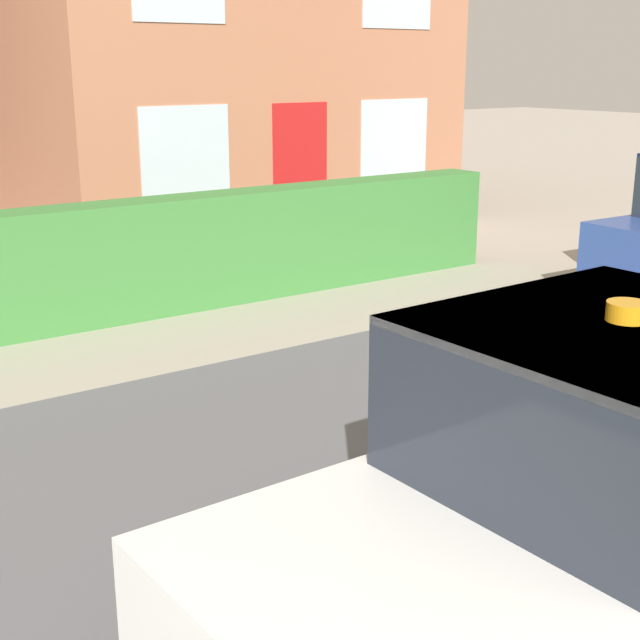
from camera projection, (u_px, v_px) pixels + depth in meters
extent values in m
cube|color=#5B5B60|center=(446.00, 500.00, 5.68)|extent=(28.00, 6.40, 0.01)
cube|color=#3D7F38|center=(71.00, 268.00, 9.26)|extent=(11.27, 0.53, 1.27)
cylinder|color=black|center=(279.00, 597.00, 4.06)|extent=(0.66, 0.21, 0.66)
cylinder|color=black|center=(605.00, 462.00, 5.44)|extent=(0.66, 0.21, 0.66)
cube|color=white|center=(581.00, 547.00, 4.13)|extent=(3.91, 1.75, 0.66)
cube|color=#232833|center=(619.00, 398.00, 4.04)|extent=(1.75, 1.54, 0.73)
cube|color=white|center=(626.00, 325.00, 3.95)|extent=(1.75, 1.54, 0.04)
cube|color=navy|center=(453.00, 473.00, 4.76)|extent=(3.68, 0.09, 0.07)
cylinder|color=orange|center=(628.00, 312.00, 3.93)|extent=(0.19, 0.19, 0.08)
cylinder|color=black|center=(629.00, 268.00, 10.52)|extent=(0.67, 0.22, 0.67)
cube|color=#A86B4C|center=(199.00, 67.00, 15.90)|extent=(7.02, 6.32, 5.22)
cube|color=red|center=(300.00, 172.00, 13.87)|extent=(1.00, 0.02, 2.10)
cube|color=silver|center=(186.00, 152.00, 12.66)|extent=(1.40, 0.02, 1.30)
cube|color=silver|center=(394.00, 139.00, 14.81)|extent=(1.40, 0.02, 1.30)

